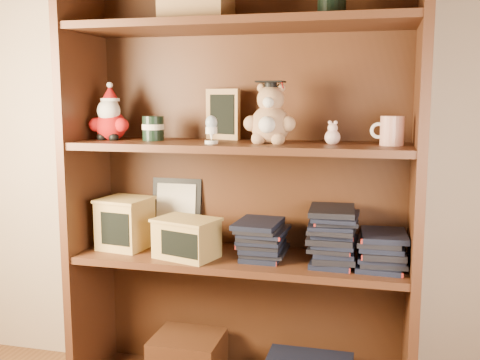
# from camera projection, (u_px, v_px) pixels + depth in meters

# --- Properties ---
(bookcase) EXTENTS (1.20, 0.35, 1.60)m
(bookcase) POSITION_uv_depth(u_px,v_px,m) (243.00, 189.00, 1.99)
(bookcase) COLOR #4C2815
(bookcase) RESTS_ON ground
(shelf_lower) EXTENTS (1.14, 0.33, 0.02)m
(shelf_lower) POSITION_uv_depth(u_px,v_px,m) (240.00, 259.00, 1.97)
(shelf_lower) COLOR #4C2815
(shelf_lower) RESTS_ON ground
(shelf_upper) EXTENTS (1.14, 0.33, 0.02)m
(shelf_upper) POSITION_uv_depth(u_px,v_px,m) (240.00, 146.00, 1.92)
(shelf_upper) COLOR #4C2815
(shelf_upper) RESTS_ON ground
(santa_plush) EXTENTS (0.15, 0.11, 0.21)m
(santa_plush) POSITION_uv_depth(u_px,v_px,m) (110.00, 118.00, 2.01)
(santa_plush) COLOR #A50F0F
(santa_plush) RESTS_ON shelf_upper
(teachers_tin) EXTENTS (0.08, 0.08, 0.09)m
(teachers_tin) POSITION_uv_depth(u_px,v_px,m) (153.00, 128.00, 1.98)
(teachers_tin) COLOR black
(teachers_tin) RESTS_ON shelf_upper
(chalkboard_plaque) EXTENTS (0.14, 0.10, 0.18)m
(chalkboard_plaque) POSITION_uv_depth(u_px,v_px,m) (223.00, 115.00, 2.03)
(chalkboard_plaque) COLOR #9E7547
(chalkboard_plaque) RESTS_ON shelf_upper
(egg_cup) EXTENTS (0.04, 0.04, 0.09)m
(egg_cup) POSITION_uv_depth(u_px,v_px,m) (211.00, 128.00, 1.85)
(egg_cup) COLOR white
(egg_cup) RESTS_ON shelf_upper
(grad_teddy_bear) EXTENTS (0.18, 0.15, 0.21)m
(grad_teddy_bear) POSITION_uv_depth(u_px,v_px,m) (270.00, 119.00, 1.87)
(grad_teddy_bear) COLOR tan
(grad_teddy_bear) RESTS_ON shelf_upper
(pink_figurine) EXTENTS (0.05, 0.05, 0.08)m
(pink_figurine) POSITION_uv_depth(u_px,v_px,m) (332.00, 135.00, 1.83)
(pink_figurine) COLOR beige
(pink_figurine) RESTS_ON shelf_upper
(teacher_mug) EXTENTS (0.11, 0.08, 0.09)m
(teacher_mug) POSITION_uv_depth(u_px,v_px,m) (391.00, 131.00, 1.79)
(teacher_mug) COLOR silver
(teacher_mug) RESTS_ON shelf_upper
(certificate_frame) EXTENTS (0.20, 0.05, 0.24)m
(certificate_frame) POSITION_uv_depth(u_px,v_px,m) (177.00, 210.00, 2.16)
(certificate_frame) COLOR black
(certificate_frame) RESTS_ON shelf_lower
(treats_box) EXTENTS (0.19, 0.19, 0.19)m
(treats_box) POSITION_uv_depth(u_px,v_px,m) (125.00, 223.00, 2.06)
(treats_box) COLOR tan
(treats_box) RESTS_ON shelf_lower
(pencils_box) EXTENTS (0.25, 0.20, 0.14)m
(pencils_box) POSITION_uv_depth(u_px,v_px,m) (187.00, 238.00, 1.94)
(pencils_box) COLOR tan
(pencils_box) RESTS_ON shelf_lower
(book_stack_left) EXTENTS (0.14, 0.20, 0.14)m
(book_stack_left) POSITION_uv_depth(u_px,v_px,m) (262.00, 237.00, 1.94)
(book_stack_left) COLOR black
(book_stack_left) RESTS_ON shelf_lower
(book_stack_mid) EXTENTS (0.14, 0.20, 0.19)m
(book_stack_mid) POSITION_uv_depth(u_px,v_px,m) (334.00, 235.00, 1.88)
(book_stack_mid) COLOR black
(book_stack_mid) RESTS_ON shelf_lower
(book_stack_right) EXTENTS (0.14, 0.20, 0.11)m
(book_stack_right) POSITION_uv_depth(u_px,v_px,m) (381.00, 249.00, 1.85)
(book_stack_right) COLOR black
(book_stack_right) RESTS_ON shelf_lower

